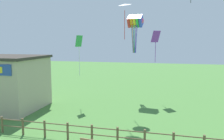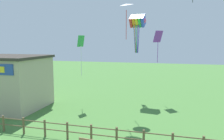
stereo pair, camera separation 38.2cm
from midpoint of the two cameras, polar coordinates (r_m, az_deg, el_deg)
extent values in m
cylinder|color=brown|center=(17.50, -27.35, -12.54)|extent=(0.14, 0.14, 1.15)
cylinder|color=brown|center=(16.52, -22.89, -13.48)|extent=(0.14, 0.14, 1.15)
cylinder|color=brown|center=(15.65, -17.87, -14.42)|extent=(0.14, 0.14, 1.15)
cylinder|color=brown|center=(14.91, -12.26, -15.35)|extent=(0.14, 0.14, 1.15)
cylinder|color=brown|center=(14.32, -6.06, -16.20)|extent=(0.14, 0.14, 1.15)
cylinder|color=brown|center=(13.90, 0.63, -16.91)|extent=(0.14, 0.14, 1.15)
cylinder|color=brown|center=(13.66, 7.70, -17.41)|extent=(0.14, 0.14, 1.15)
cylinder|color=brown|center=(13.93, -2.78, -15.05)|extent=(18.08, 0.07, 0.07)
cylinder|color=brown|center=(14.11, -2.77, -16.79)|extent=(18.08, 0.07, 0.07)
cube|color=#B7A88E|center=(23.07, -26.18, -3.19)|extent=(6.34, 5.32, 4.77)
cube|color=#38332D|center=(22.78, -26.53, 3.02)|extent=(6.64, 5.62, 0.24)
ellipsoid|color=#E54C8C|center=(24.46, 5.65, 12.63)|extent=(2.06, 1.66, 1.44)
cube|color=red|center=(24.63, 4.17, 12.60)|extent=(0.45, 1.49, 1.46)
cube|color=orange|center=(24.54, 4.91, 12.61)|extent=(0.45, 1.49, 1.46)
cube|color=yellow|center=(24.46, 5.65, 12.63)|extent=(0.45, 1.49, 1.46)
cube|color=green|center=(24.37, 6.40, 12.63)|extent=(0.45, 1.49, 1.46)
cube|color=blue|center=(24.30, 7.16, 12.64)|extent=(0.45, 1.49, 1.46)
cylinder|color=blue|center=(24.25, 4.83, 8.00)|extent=(0.25, 0.45, 2.98)
cylinder|color=orange|center=(24.23, 5.00, 8.00)|extent=(0.19, 0.47, 2.98)
cylinder|color=blue|center=(24.21, 5.18, 8.00)|extent=(0.12, 0.48, 2.98)
cylinder|color=green|center=(24.19, 5.37, 8.00)|extent=(0.05, 0.47, 2.98)
cylinder|color=blue|center=(24.18, 5.57, 8.00)|extent=(0.12, 0.48, 2.98)
cylinder|color=purple|center=(24.17, 5.76, 7.99)|extent=(0.19, 0.47, 2.98)
cylinder|color=blue|center=(24.16, 5.96, 7.99)|extent=(0.25, 0.45, 2.98)
cone|color=white|center=(20.84, 2.81, 16.74)|extent=(1.55, 1.54, 0.40)
cylinder|color=red|center=(20.62, 2.78, 11.69)|extent=(0.05, 0.05, 2.67)
cube|color=green|center=(21.85, -9.13, 7.47)|extent=(0.56, 0.84, 1.11)
cylinder|color=white|center=(21.92, -9.03, 2.39)|extent=(0.05, 0.05, 2.98)
cube|color=purple|center=(23.80, 10.90, 8.58)|extent=(1.03, 0.96, 1.21)
cylinder|color=purple|center=(23.82, 10.81, 4.65)|extent=(0.05, 0.05, 2.24)
camera|label=1|loc=(0.19, -90.73, -0.09)|focal=35.00mm
camera|label=2|loc=(0.19, 89.27, 0.09)|focal=35.00mm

